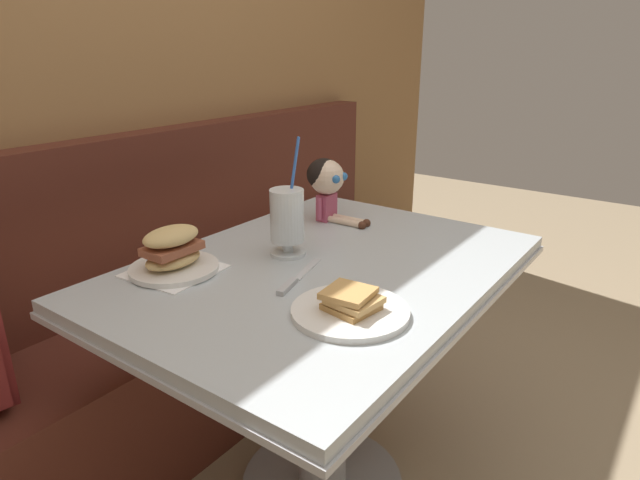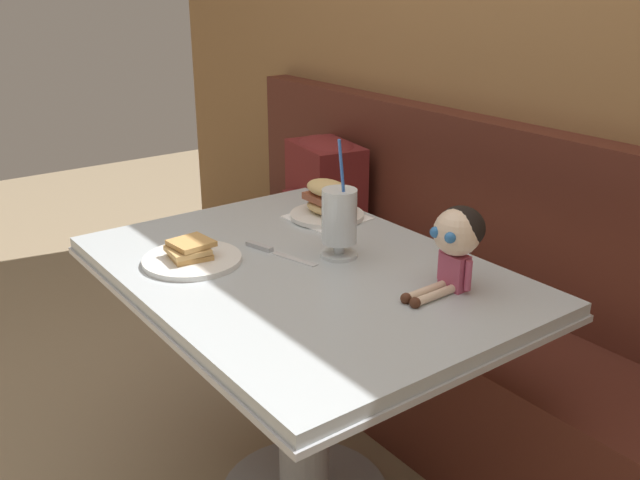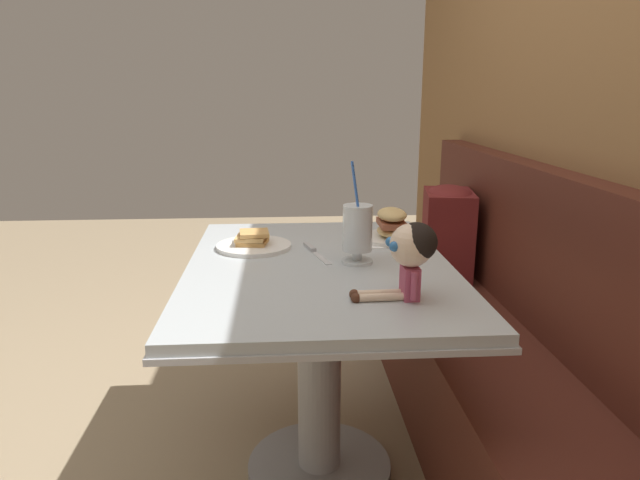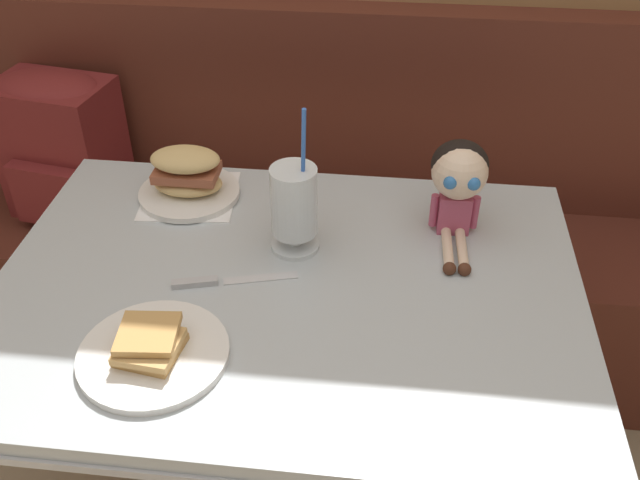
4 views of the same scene
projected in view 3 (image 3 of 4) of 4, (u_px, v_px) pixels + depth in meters
ground_plane at (266, 474)px, 1.91m from camera, size 8.00×8.00×0.00m
wood_panel_wall at (613, 109)px, 1.67m from camera, size 4.40×0.08×2.40m
booth_bench at (508, 379)px, 1.88m from camera, size 2.60×0.48×1.00m
diner_table at (319, 323)px, 1.79m from camera, size 1.11×0.81×0.74m
toast_plate at (253, 244)px, 1.90m from camera, size 0.25×0.25×0.06m
milkshake_glass at (357, 231)px, 1.72m from camera, size 0.10×0.10×0.32m
sandwich_plate at (392, 228)px, 1.99m from camera, size 0.22×0.22×0.12m
butter_knife at (313, 250)px, 1.87m from camera, size 0.23×0.08×0.01m
seated_doll at (411, 249)px, 1.42m from camera, size 0.12×0.22×0.20m
backpack at (446, 230)px, 2.48m from camera, size 0.33×0.29×0.41m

